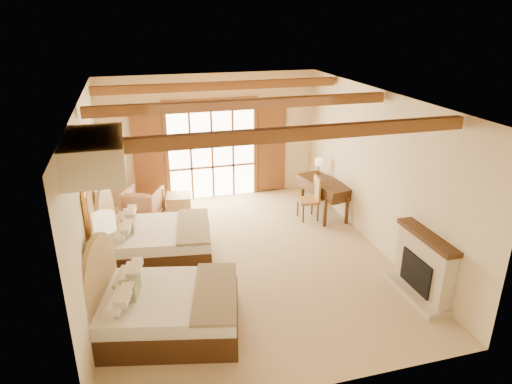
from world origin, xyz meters
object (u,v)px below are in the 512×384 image
object	(u,v)px
bed_far	(150,239)
desk	(324,196)
bed_near	(158,307)
armchair	(143,203)
nightstand	(113,293)

from	to	relation	value
bed_far	desk	bearing A→B (deg)	22.82
bed_near	armchair	bearing A→B (deg)	103.58
desk	bed_near	bearing A→B (deg)	-152.83
armchair	desk	world-z (taller)	desk
bed_near	armchair	size ratio (longest dim) A/B	2.97
bed_far	armchair	world-z (taller)	bed_far
armchair	desk	xyz separation A→B (m)	(4.23, -0.86, 0.07)
nightstand	desk	distance (m)	5.54
nightstand	desk	xyz separation A→B (m)	(4.88, 2.61, 0.17)
bed_near	bed_far	distance (m)	2.33
bed_near	desk	distance (m)	5.42
bed_far	nightstand	world-z (taller)	bed_far
nightstand	armchair	distance (m)	3.53
desk	armchair	bearing A→B (deg)	156.40
desk	bed_far	bearing A→B (deg)	-177.36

